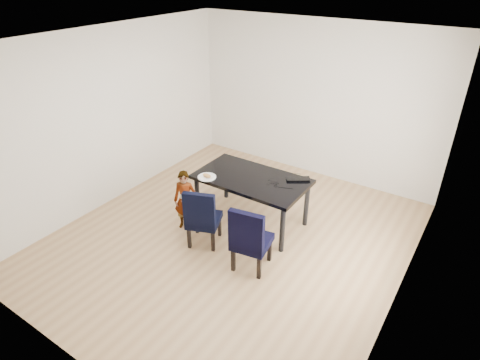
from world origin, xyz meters
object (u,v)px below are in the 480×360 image
Objects in this scene: dining_table at (251,200)px; plate at (207,177)px; chair_right at (252,236)px; chair_left at (204,215)px; child at (185,200)px; laptop at (298,177)px.

plate reaches higher than dining_table.
chair_right is at bearing -57.29° from dining_table.
chair_left is at bearing -58.46° from plate.
child is (-1.25, 0.19, -0.00)m from chair_right.
child reaches higher than chair_left.
chair_right is (0.81, -0.06, 0.02)m from chair_left.
chair_left is 0.60m from plate.
chair_right reaches higher than laptop.
dining_table is 4.74× the size of laptop.
child is at bearing 141.93° from chair_left.
chair_left is 2.62× the size of laptop.
dining_table is 0.75m from plate.
dining_table is 6.03× the size of plate.
chair_left is 0.82m from chair_right.
child is 2.71× the size of laptop.
chair_right reaches higher than child.
plate is (0.18, 0.30, 0.30)m from child.
plate is (-1.08, 0.49, 0.29)m from chair_right.
chair_right reaches higher than dining_table.
laptop reaches higher than dining_table.
chair_left is 0.46m from child.
dining_table is 1.75× the size of child.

